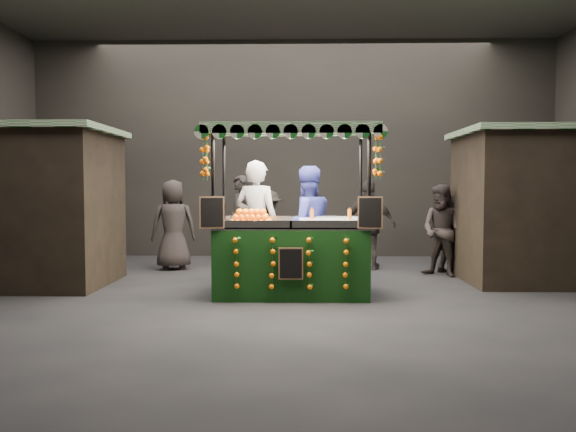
{
  "coord_description": "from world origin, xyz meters",
  "views": [
    {
      "loc": [
        0.19,
        -8.39,
        1.64
      ],
      "look_at": [
        -0.01,
        0.51,
        1.17
      ],
      "focal_mm": 35.94,
      "sensor_mm": 36.0,
      "label": 1
    }
  ],
  "objects": [
    {
      "name": "shopper_3",
      "position": [
        -0.47,
        3.14,
        0.78
      ],
      "size": [
        1.06,
        1.15,
        1.55
      ],
      "rotation": [
        0.0,
        0.0,
        0.94
      ],
      "color": "#282420",
      "rests_on": "ground"
    },
    {
      "name": "juice_stall",
      "position": [
        0.06,
        0.17,
        0.78
      ],
      "size": [
        2.6,
        1.53,
        2.52
      ],
      "color": "black",
      "rests_on": "ground"
    },
    {
      "name": "shopper_5",
      "position": [
        2.99,
        2.41,
        0.76
      ],
      "size": [
        0.98,
        1.46,
        1.51
      ],
      "rotation": [
        0.0,
        0.0,
        2.0
      ],
      "color": "#2B2723",
      "rests_on": "ground"
    },
    {
      "name": "shopper_1",
      "position": [
        2.76,
        2.06,
        0.83
      ],
      "size": [
        1.03,
        0.99,
        1.67
      ],
      "rotation": [
        0.0,
        0.0,
        -0.65
      ],
      "color": "#2D2524",
      "rests_on": "ground"
    },
    {
      "name": "shopper_6",
      "position": [
        -1.08,
        3.63,
        0.93
      ],
      "size": [
        0.75,
        0.81,
        1.86
      ],
      "rotation": [
        0.0,
        0.0,
        -0.96
      ],
      "color": "#2A2322",
      "rests_on": "ground"
    },
    {
      "name": "vendor_blue",
      "position": [
        0.28,
        1.04,
        0.98
      ],
      "size": [
        1.15,
        1.03,
        1.96
      ],
      "rotation": [
        0.0,
        0.0,
        3.49
      ],
      "color": "navy",
      "rests_on": "ground"
    },
    {
      "name": "shopper_0",
      "position": [
        -4.34,
        2.19,
        0.91
      ],
      "size": [
        0.73,
        0.55,
        1.81
      ],
      "rotation": [
        0.0,
        0.0,
        0.19
      ],
      "color": "black",
      "rests_on": "ground"
    },
    {
      "name": "vendor_grey",
      "position": [
        -0.54,
        1.02,
        1.03
      ],
      "size": [
        0.87,
        0.72,
        2.05
      ],
      "rotation": [
        0.0,
        0.0,
        2.79
      ],
      "color": "gray",
      "rests_on": "ground"
    },
    {
      "name": "market_hall",
      "position": [
        0.0,
        0.0,
        3.38
      ],
      "size": [
        12.1,
        10.1,
        5.05
      ],
      "color": "black",
      "rests_on": "ground"
    },
    {
      "name": "shopper_2",
      "position": [
        1.53,
        2.88,
        0.88
      ],
      "size": [
        1.11,
        0.74,
        1.76
      ],
      "rotation": [
        0.0,
        0.0,
        2.81
      ],
      "color": "#2E2825",
      "rests_on": "ground"
    },
    {
      "name": "neighbour_stall_right",
      "position": [
        4.4,
        1.5,
        1.31
      ],
      "size": [
        3.0,
        2.2,
        2.6
      ],
      "color": "black",
      "rests_on": "ground"
    },
    {
      "name": "ground",
      "position": [
        0.0,
        0.0,
        0.0
      ],
      "size": [
        12.0,
        12.0,
        0.0
      ],
      "primitive_type": "plane",
      "color": "black",
      "rests_on": "ground"
    },
    {
      "name": "neighbour_stall_left",
      "position": [
        -4.4,
        1.0,
        1.31
      ],
      "size": [
        3.0,
        2.2,
        2.6
      ],
      "color": "black",
      "rests_on": "ground"
    },
    {
      "name": "shopper_4",
      "position": [
        -2.31,
        2.8,
        0.88
      ],
      "size": [
        0.98,
        0.77,
        1.76
      ],
      "rotation": [
        0.0,
        0.0,
        3.41
      ],
      "color": "#2A2422",
      "rests_on": "ground"
    }
  ]
}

